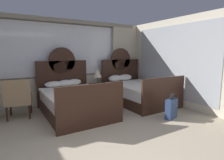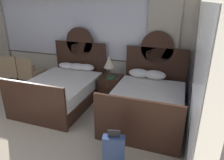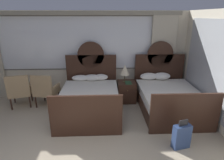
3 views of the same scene
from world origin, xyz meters
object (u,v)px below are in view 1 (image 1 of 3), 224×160
at_px(bed_near_mirror, 138,91).
at_px(nightstand_between_beds, 100,93).
at_px(armchair_by_window_left, 18,98).
at_px(book_on_nightstand, 102,84).
at_px(bed_near_window, 74,100).
at_px(suitcase_on_floor, 171,109).
at_px(table_lamp_on_nightstand, 97,73).

bearing_deg(bed_near_mirror, nightstand_between_beds, 150.15).
bearing_deg(armchair_by_window_left, book_on_nightstand, 3.22).
relative_size(bed_near_window, bed_near_mirror, 1.00).
relative_size(book_on_nightstand, suitcase_on_floor, 0.41).
relative_size(bed_near_window, book_on_nightstand, 8.54).
xyz_separation_m(bed_near_mirror, table_lamp_on_nightstand, (-1.15, 0.64, 0.63)).
bearing_deg(book_on_nightstand, nightstand_between_beds, 106.42).
distance_m(bed_near_window, suitcase_on_floor, 2.53).
bearing_deg(bed_near_mirror, bed_near_window, 179.98).
distance_m(nightstand_between_beds, suitcase_on_floor, 2.40).
height_order(nightstand_between_beds, book_on_nightstand, book_on_nightstand).
relative_size(nightstand_between_beds, table_lamp_on_nightstand, 1.15).
distance_m(book_on_nightstand, suitcase_on_floor, 2.32).
xyz_separation_m(bed_near_window, armchair_by_window_left, (-1.31, 0.38, 0.15)).
relative_size(bed_near_window, nightstand_between_beds, 3.53).
bearing_deg(nightstand_between_beds, book_on_nightstand, -73.58).
height_order(table_lamp_on_nightstand, suitcase_on_floor, table_lamp_on_nightstand).
bearing_deg(suitcase_on_floor, armchair_by_window_left, 148.38).
distance_m(nightstand_between_beds, book_on_nightstand, 0.35).
height_order(bed_near_mirror, table_lamp_on_nightstand, bed_near_mirror).
relative_size(nightstand_between_beds, suitcase_on_floor, 0.99).
relative_size(nightstand_between_beds, armchair_by_window_left, 0.63).
bearing_deg(bed_near_mirror, table_lamp_on_nightstand, 150.83).
xyz_separation_m(nightstand_between_beds, armchair_by_window_left, (-2.40, -0.25, 0.22)).
relative_size(bed_near_mirror, armchair_by_window_left, 2.22).
bearing_deg(bed_near_window, book_on_nightstand, 24.51).
xyz_separation_m(book_on_nightstand, suitcase_on_floor, (0.81, -2.14, -0.38)).
distance_m(bed_near_mirror, table_lamp_on_nightstand, 1.46).
bearing_deg(armchair_by_window_left, nightstand_between_beds, 5.87).
bearing_deg(armchair_by_window_left, suitcase_on_floor, -31.62).
relative_size(table_lamp_on_nightstand, suitcase_on_floor, 0.86).
height_order(nightstand_between_beds, suitcase_on_floor, suitcase_on_floor).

